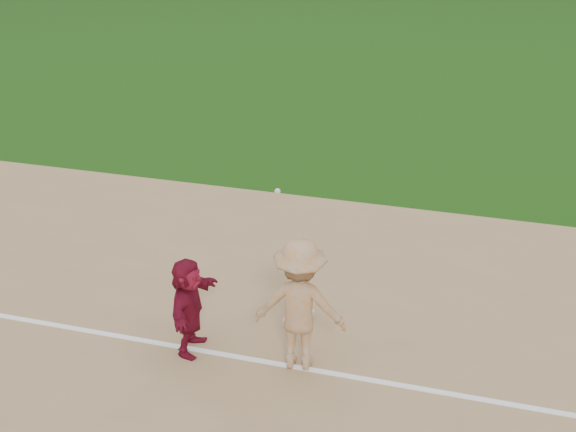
# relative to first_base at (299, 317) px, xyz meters

# --- Properties ---
(ground) EXTENTS (160.00, 160.00, 0.00)m
(ground) POSITION_rel_first_base_xyz_m (-0.48, -0.38, -0.07)
(ground) COLOR #17410C
(ground) RESTS_ON ground
(foul_line) EXTENTS (60.00, 0.10, 0.01)m
(foul_line) POSITION_rel_first_base_xyz_m (-0.48, -1.18, -0.04)
(foul_line) COLOR white
(foul_line) RESTS_ON infield_dirt
(first_base) EXTENTS (0.44, 0.44, 0.10)m
(first_base) POSITION_rel_first_base_xyz_m (0.00, 0.00, 0.00)
(first_base) COLOR white
(first_base) RESTS_ON infield_dirt
(base_runner) EXTENTS (0.51, 1.46, 1.56)m
(base_runner) POSITION_rel_first_base_xyz_m (-1.38, -1.17, 0.73)
(base_runner) COLOR maroon
(base_runner) RESTS_ON infield_dirt
(first_base_play) EXTENTS (1.39, 0.98, 2.57)m
(first_base_play) POSITION_rel_first_base_xyz_m (0.29, -1.08, 0.98)
(first_base_play) COLOR #9C9B9E
(first_base_play) RESTS_ON infield_dirt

